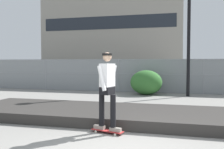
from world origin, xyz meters
TOP-DOWN VIEW (x-y plane):
  - gravel_berm at (0.00, 2.82)m, footprint 10.68×2.59m
  - skateboard at (-0.61, 1.33)m, footprint 0.82×0.40m
  - skater at (-0.61, 1.33)m, footprint 0.72×0.62m
  - chain_fence at (-0.00, 9.67)m, footprint 22.99×0.06m
  - street_lamp at (1.48, 8.57)m, footprint 0.44×0.44m
  - parked_car_near at (-5.99, 12.63)m, footprint 4.55×2.27m
  - parked_car_mid at (-0.69, 12.34)m, footprint 4.41×1.98m
  - library_building at (-12.44, 50.48)m, footprint 28.57×14.53m
  - shrub_left at (-0.59, 8.69)m, footprint 1.64×1.34m

SIDE VIEW (x-z plane):
  - skateboard at x=-0.61m, z-range 0.02..0.09m
  - gravel_berm at x=0.00m, z-range 0.00..0.29m
  - shrub_left at x=-0.59m, z-range 0.00..1.27m
  - parked_car_near at x=-5.99m, z-range 0.01..1.67m
  - parked_car_mid at x=-0.69m, z-range 0.01..1.67m
  - chain_fence at x=0.00m, z-range 0.01..1.86m
  - skater at x=-0.61m, z-range 0.20..2.03m
  - street_lamp at x=1.48m, z-range 0.86..8.43m
  - library_building at x=-12.44m, z-range 0.00..15.09m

